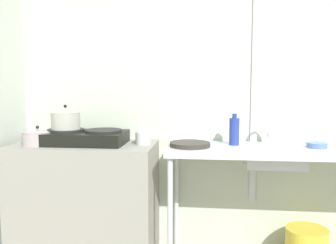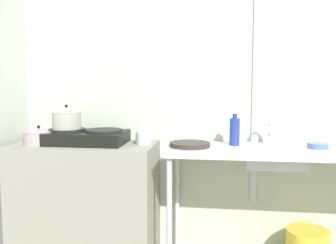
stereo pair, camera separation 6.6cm
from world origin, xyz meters
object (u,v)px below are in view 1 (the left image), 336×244
small_bowl_on_drainboard (317,145)px  faucet (269,126)px  pot_beside_stove (38,137)px  sink_basin (275,157)px  bottle_by_sink (234,131)px  frying_pan (190,144)px  stove (85,137)px  pot_on_left_burner (66,118)px  percolator (143,133)px

small_bowl_on_drainboard → faucet: bearing=161.2°
pot_beside_stove → sink_basin: 1.69m
small_bowl_on_drainboard → bottle_by_sink: (-0.56, 0.05, 0.08)m
frying_pan → bottle_by_sink: 0.34m
stove → small_bowl_on_drainboard: (1.66, 0.02, -0.03)m
faucet → small_bowl_on_drainboard: faucet is taller
stove → bottle_by_sink: 1.09m
pot_on_left_burner → faucet: 1.50m
pot_beside_stove → percolator: percolator is taller
stove → faucet: 1.35m
faucet → stove: bearing=-174.6°
pot_beside_stove → sink_basin: (1.69, 0.07, -0.12)m
bottle_by_sink → faucet: bearing=11.8°
pot_beside_stove → frying_pan: 1.10m
pot_beside_stove → bottle_by_sink: bearing=6.5°
sink_basin → frying_pan: bearing=-178.7°
small_bowl_on_drainboard → bottle_by_sink: 0.57m
faucet → small_bowl_on_drainboard: 0.35m
pot_on_left_burner → frying_pan: bearing=-2.0°
faucet → small_bowl_on_drainboard: size_ratio=1.48×
small_bowl_on_drainboard → bottle_by_sink: size_ratio=0.62×
pot_on_left_burner → small_bowl_on_drainboard: 1.81m
faucet → pot_beside_stove: bearing=-172.7°
sink_basin → small_bowl_on_drainboard: size_ratio=2.84×
pot_beside_stove → small_bowl_on_drainboard: size_ratio=1.61×
pot_beside_stove → faucet: bearing=7.3°
pot_on_left_burner → frying_pan: pot_on_left_burner is taller
sink_basin → frying_pan: 0.59m
stove → pot_on_left_burner: bearing=180.0°
pot_on_left_burner → stove: bearing=-0.0°
pot_on_left_burner → bottle_by_sink: size_ratio=0.94×
pot_on_left_burner → pot_beside_stove: (-0.18, -0.09, -0.13)m
pot_beside_stove → bottle_by_sink: size_ratio=1.00×
faucet → sink_basin: bearing=-82.5°
percolator → frying_pan: percolator is taller
stove → faucet: faucet is taller
stove → small_bowl_on_drainboard: bearing=0.7°
stove → percolator: percolator is taller
stove → pot_on_left_burner: size_ratio=2.78×
stove → frying_pan: size_ratio=2.08×
bottle_by_sink → percolator: bearing=-175.7°
percolator → faucet: faucet is taller
frying_pan → faucet: bearing=15.5°
percolator → frying_pan: (0.34, -0.05, -0.07)m
percolator → sink_basin: percolator is taller
stove → pot_beside_stove: bearing=-164.8°
pot_beside_stove → frying_pan: bearing=2.9°
sink_basin → pot_on_left_burner: bearing=179.3°
pot_on_left_burner → pot_beside_stove: pot_on_left_burner is taller
stove → small_bowl_on_drainboard: size_ratio=4.25×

